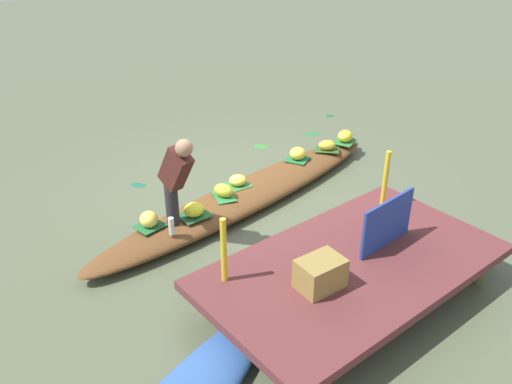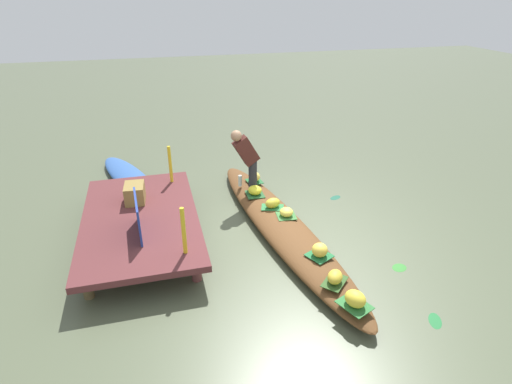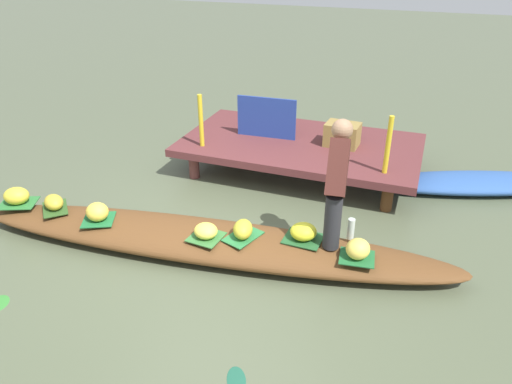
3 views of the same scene
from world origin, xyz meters
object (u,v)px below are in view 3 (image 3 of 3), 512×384
Objects in this scene: vendor_person at (337,178)px; vendor_boat at (205,240)px; banana_bunch_4 at (358,249)px; produce_crate at (342,135)px; banana_bunch_6 at (16,196)px; banana_bunch_5 at (97,212)px; water_bottle at (351,229)px; market_banner at (266,118)px; moored_boat at (477,183)px; banana_bunch_2 at (54,202)px; banana_bunch_1 at (206,231)px; banana_bunch_0 at (243,229)px; banana_bunch_3 at (303,232)px.

vendor_boat is at bearing -167.59° from vendor_person.
produce_crate is at bearing 105.37° from banana_bunch_4.
banana_bunch_6 is 0.23× the size of vendor_person.
vendor_boat is at bearing 10.71° from banana_bunch_5.
banana_bunch_4 reaches higher than banana_bunch_6.
water_bottle is 2.01m from produce_crate.
market_banner reaches higher than produce_crate.
banana_bunch_5 is 2.69m from market_banner.
vendor_boat is at bearing -157.99° from moored_boat.
banana_bunch_2 is 0.23× the size of vendor_person.
vendor_person is 2.42m from market_banner.
produce_crate reaches higher than banana_bunch_1.
banana_bunch_5 reaches higher than banana_bunch_2.
banana_bunch_5 is 1.07m from banana_bunch_6.
market_banner is (-2.82, -0.21, 0.61)m from moored_boat.
moored_boat is (2.70, 2.46, -0.03)m from vendor_boat.
vendor_person is 0.60m from water_bottle.
banana_bunch_5 is at bearing -176.25° from vendor_boat.
market_banner is (-1.54, 1.88, 0.35)m from water_bottle.
water_bottle reaches higher than banana_bunch_6.
banana_bunch_5 is at bearing -171.52° from banana_bunch_0.
water_bottle is at bearing 111.59° from banana_bunch_4.
banana_bunch_5 is 2.51m from vendor_person.
vendor_boat is 11.87× the size of produce_crate.
vendor_boat is at bearing -177.63° from banana_bunch_0.
market_banner is 1.88× the size of produce_crate.
vendor_person reaches higher than moored_boat.
produce_crate reaches higher than banana_bunch_2.
banana_bunch_3 reaches higher than moored_boat.
water_bottle is at bearing 19.95° from banana_bunch_1.
banana_bunch_0 is at bearing -102.57° from produce_crate.
banana_bunch_2 is 0.47m from banana_bunch_6.
produce_crate reaches higher than banana_bunch_0.
banana_bunch_5 is at bearing -167.15° from water_bottle.
banana_bunch_0 is 2.63m from banana_bunch_6.
water_bottle is (1.43, 0.37, 0.24)m from vendor_boat.
banana_bunch_1 reaches higher than vendor_boat.
vendor_boat is 6.31× the size of market_banner.
vendor_boat is at bearing 5.99° from banana_bunch_6.
moored_boat is at bearing 34.94° from banana_bunch_5.
produce_crate is (2.67, 2.49, 0.25)m from banana_bunch_2.
banana_bunch_0 is 1.13× the size of banana_bunch_5.
banana_bunch_2 is 0.60m from banana_bunch_5.
vendor_person reaches higher than banana_bunch_6.
banana_bunch_4 is at bearing -13.31° from banana_bunch_3.
banana_bunch_4 is (1.47, 0.18, 0.02)m from banana_bunch_1.
water_bottle reaches higher than banana_bunch_5.
water_bottle is at bearing 19.29° from banana_bunch_0.
banana_bunch_6 is (-2.20, -0.23, 0.23)m from vendor_boat.
banana_bunch_6 is (-3.20, -0.42, 0.01)m from banana_bunch_3.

